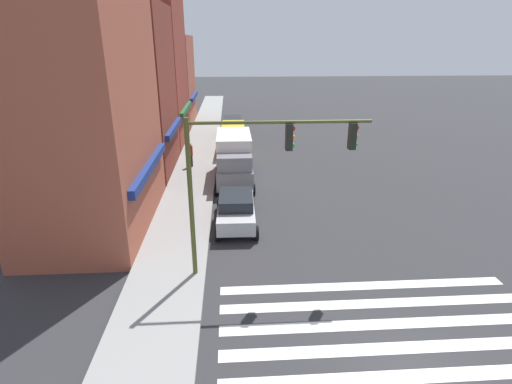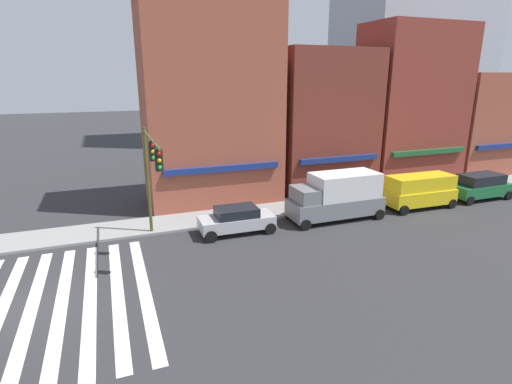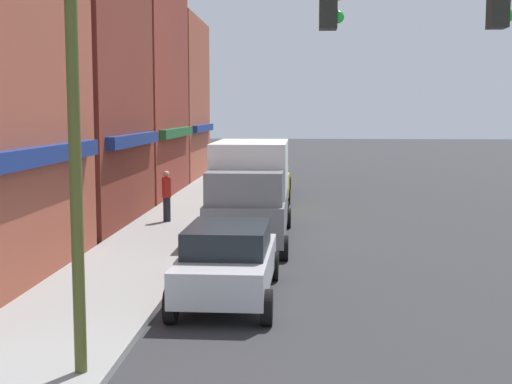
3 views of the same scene
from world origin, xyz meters
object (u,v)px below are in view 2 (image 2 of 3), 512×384
object	(u,v)px
van_yellow	(420,190)
sedan_silver	(237,219)
box_truck_grey	(337,196)
traffic_signal	(151,165)
pedestrian_red_jacket	(347,187)
suv_green	(480,186)

from	to	relation	value
van_yellow	sedan_silver	bearing A→B (deg)	-178.59
box_truck_grey	van_yellow	distance (m)	6.76
traffic_signal	van_yellow	xyz separation A→B (m)	(18.31, 0.72, -3.34)
traffic_signal	sedan_silver	world-z (taller)	traffic_signal
traffic_signal	van_yellow	world-z (taller)	traffic_signal
box_truck_grey	pedestrian_red_jacket	xyz separation A→B (m)	(2.82, 3.11, -0.51)
van_yellow	box_truck_grey	bearing A→B (deg)	-178.59
box_truck_grey	sedan_silver	bearing A→B (deg)	-179.79
box_truck_grey	pedestrian_red_jacket	size ratio (longest dim) A/B	3.51
sedan_silver	van_yellow	bearing A→B (deg)	1.07
pedestrian_red_jacket	van_yellow	bearing A→B (deg)	65.30
box_truck_grey	pedestrian_red_jacket	distance (m)	4.23
traffic_signal	van_yellow	size ratio (longest dim) A/B	1.30
sedan_silver	pedestrian_red_jacket	size ratio (longest dim) A/B	2.50
traffic_signal	box_truck_grey	distance (m)	11.97
box_truck_grey	van_yellow	xyz separation A→B (m)	(6.75, -0.00, -0.30)
traffic_signal	box_truck_grey	world-z (taller)	traffic_signal
van_yellow	suv_green	size ratio (longest dim) A/B	1.07
traffic_signal	suv_green	xyz separation A→B (m)	(24.09, 0.72, -3.59)
van_yellow	pedestrian_red_jacket	bearing A→B (deg)	143.11
suv_green	pedestrian_red_jacket	size ratio (longest dim) A/B	2.66
sedan_silver	pedestrian_red_jacket	xyz separation A→B (m)	(9.63, 3.11, 0.23)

